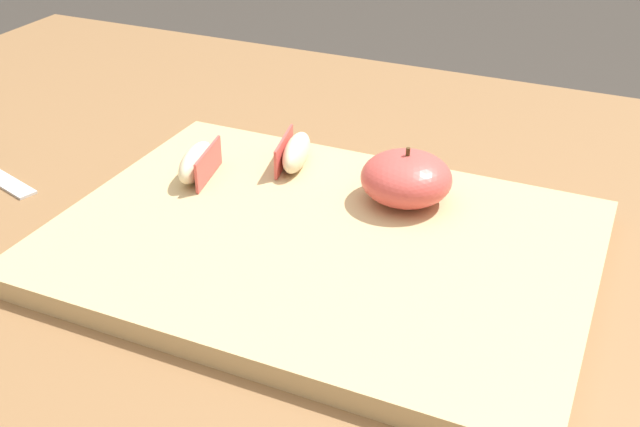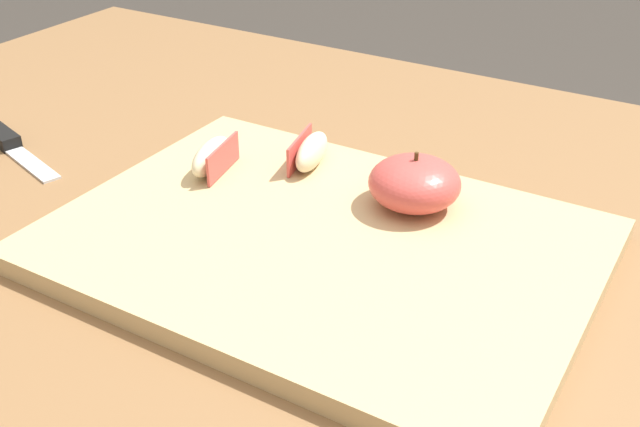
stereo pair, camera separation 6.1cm
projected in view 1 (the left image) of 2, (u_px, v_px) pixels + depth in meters
The scene contains 5 objects.
dining_table at pixel (378, 317), 0.72m from camera, with size 1.41×0.80×0.74m.
cutting_board at pixel (320, 244), 0.62m from camera, with size 0.43×0.31×0.02m.
apple_half_skin_up at pixel (406, 178), 0.66m from camera, with size 0.08×0.08×0.05m.
apple_wedge_front at pixel (197, 162), 0.70m from camera, with size 0.04×0.07×0.03m.
apple_wedge_middle at pixel (295, 152), 0.72m from camera, with size 0.04×0.07×0.03m.
Camera 1 is at (0.18, -0.54, 1.09)m, focal length 42.99 mm.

